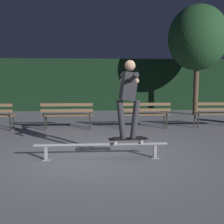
# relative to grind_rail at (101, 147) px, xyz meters

# --- Properties ---
(ground_plane) EXTENTS (90.00, 90.00, 0.00)m
(ground_plane) POSITION_rel_grind_rail_xyz_m (-0.00, 0.24, -0.25)
(ground_plane) COLOR gray
(hedge_backdrop) EXTENTS (24.00, 1.20, 2.56)m
(hedge_backdrop) POSITION_rel_grind_rail_xyz_m (-0.00, 9.03, 1.03)
(hedge_backdrop) COLOR black
(hedge_backdrop) RESTS_ON ground
(grind_rail) EXTENTS (2.67, 0.18, 0.32)m
(grind_rail) POSITION_rel_grind_rail_xyz_m (0.00, 0.00, 0.00)
(grind_rail) COLOR #9E9EA3
(grind_rail) RESTS_ON ground
(skateboard) EXTENTS (0.79, 0.27, 0.09)m
(skateboard) POSITION_rel_grind_rail_xyz_m (0.54, 0.00, 0.15)
(skateboard) COLOR black
(skateboard) RESTS_ON grind_rail
(skateboarder) EXTENTS (0.63, 1.40, 1.56)m
(skateboarder) POSITION_rel_grind_rail_xyz_m (0.54, 0.00, 1.08)
(skateboarder) COLOR black
(skateboarder) RESTS_ON skateboard
(park_bench_left_center) EXTENTS (1.60, 0.43, 0.88)m
(park_bench_left_center) POSITION_rel_grind_rail_xyz_m (-0.96, 3.30, 0.29)
(park_bench_left_center) COLOR #282623
(park_bench_left_center) RESTS_ON ground
(park_bench_right_center) EXTENTS (1.60, 0.43, 0.88)m
(park_bench_right_center) POSITION_rel_grind_rail_xyz_m (1.48, 3.30, 0.29)
(park_bench_right_center) COLOR #282623
(park_bench_right_center) RESTS_ON ground
(park_bench_rightmost) EXTENTS (1.60, 0.43, 0.88)m
(park_bench_rightmost) POSITION_rel_grind_rail_xyz_m (3.92, 3.30, 0.29)
(park_bench_rightmost) COLOR #282623
(park_bench_rightmost) RESTS_ON ground
(tree_far_right) EXTENTS (2.54, 2.54, 4.73)m
(tree_far_right) POSITION_rel_grind_rail_xyz_m (4.37, 6.63, 3.08)
(tree_far_right) COLOR brown
(tree_far_right) RESTS_ON ground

